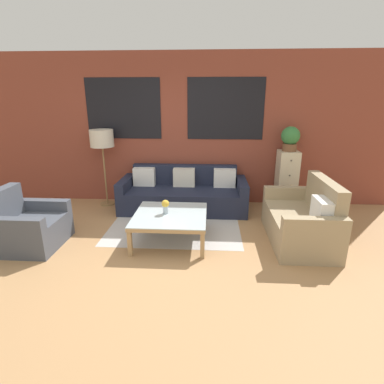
% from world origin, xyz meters
% --- Properties ---
extents(ground_plane, '(16.00, 16.00, 0.00)m').
position_xyz_m(ground_plane, '(0.00, 0.00, 0.00)').
color(ground_plane, '#AD7F51').
extents(wall_back_brick, '(8.40, 0.09, 2.80)m').
position_xyz_m(wall_back_brick, '(0.00, 2.44, 1.41)').
color(wall_back_brick, brown).
rests_on(wall_back_brick, ground_plane).
extents(rug, '(2.08, 1.70, 0.00)m').
position_xyz_m(rug, '(0.13, 1.22, 0.00)').
color(rug, '#BCB7B2').
rests_on(rug, ground_plane).
extents(couch_dark, '(2.29, 0.88, 0.78)m').
position_xyz_m(couch_dark, '(0.20, 1.95, 0.28)').
color(couch_dark, '#1E2338').
rests_on(couch_dark, ground_plane).
extents(settee_vintage, '(0.80, 1.44, 0.92)m').
position_xyz_m(settee_vintage, '(2.03, 0.75, 0.31)').
color(settee_vintage, tan).
rests_on(settee_vintage, ground_plane).
extents(armchair_corner, '(0.80, 0.85, 0.84)m').
position_xyz_m(armchair_corner, '(-1.82, 0.37, 0.28)').
color(armchair_corner, '#474C56').
rests_on(armchair_corner, ground_plane).
extents(coffee_table, '(1.03, 1.03, 0.41)m').
position_xyz_m(coffee_table, '(0.13, 0.64, 0.36)').
color(coffee_table, silver).
rests_on(coffee_table, ground_plane).
extents(floor_lamp, '(0.43, 0.43, 1.44)m').
position_xyz_m(floor_lamp, '(-1.31, 2.12, 1.24)').
color(floor_lamp, olive).
rests_on(floor_lamp, ground_plane).
extents(drawer_cabinet, '(0.35, 0.42, 1.08)m').
position_xyz_m(drawer_cabinet, '(2.11, 2.16, 0.54)').
color(drawer_cabinet, beige).
rests_on(drawer_cabinet, ground_plane).
extents(potted_plant, '(0.33, 0.33, 0.44)m').
position_xyz_m(potted_plant, '(2.11, 2.16, 1.31)').
color(potted_plant, brown).
rests_on(potted_plant, drawer_cabinet).
extents(flower_vase, '(0.11, 0.11, 0.21)m').
position_xyz_m(flower_vase, '(0.06, 0.65, 0.54)').
color(flower_vase, '#ADBCC6').
rests_on(flower_vase, coffee_table).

